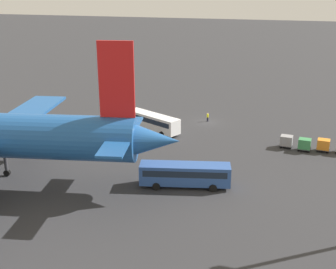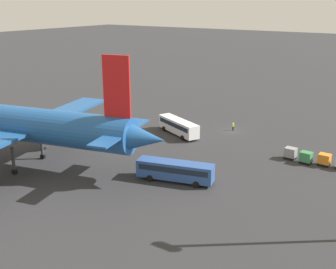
{
  "view_description": "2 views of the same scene",
  "coord_description": "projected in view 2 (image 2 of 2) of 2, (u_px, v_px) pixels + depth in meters",
  "views": [
    {
      "loc": [
        -18.56,
        77.77,
        24.97
      ],
      "look_at": [
        0.6,
        21.74,
        4.44
      ],
      "focal_mm": 45.0,
      "sensor_mm": 36.0,
      "label": 1
    },
    {
      "loc": [
        -36.65,
        79.39,
        26.79
      ],
      "look_at": [
        4.58,
        17.7,
        3.05
      ],
      "focal_mm": 45.0,
      "sensor_mm": 36.0,
      "label": 2
    }
  ],
  "objects": [
    {
      "name": "cargo_cart_green",
      "position": [
        306.0,
        157.0,
        72.03
      ],
      "size": [
        2.1,
        1.81,
        2.06
      ],
      "rotation": [
        0.0,
        0.0,
        -0.07
      ],
      "color": "#38383D",
      "rests_on": "ground"
    },
    {
      "name": "worker_person",
      "position": [
        233.0,
        126.0,
        90.51
      ],
      "size": [
        0.38,
        0.38,
        1.74
      ],
      "color": "#1E1E2D",
      "rests_on": "ground"
    },
    {
      "name": "ground_plane",
      "position": [
        231.0,
        131.0,
        90.43
      ],
      "size": [
        600.0,
        600.0,
        0.0
      ],
      "primitive_type": "plane",
      "color": "#2D2D30"
    },
    {
      "name": "cargo_cart_grey",
      "position": [
        291.0,
        153.0,
        74.06
      ],
      "size": [
        2.1,
        1.81,
        2.06
      ],
      "rotation": [
        0.0,
        0.0,
        -0.07
      ],
      "color": "#38383D",
      "rests_on": "ground"
    },
    {
      "name": "airplane",
      "position": [
        17.0,
        124.0,
        69.48
      ],
      "size": [
        52.41,
        44.99,
        19.39
      ],
      "rotation": [
        0.0,
        0.0,
        0.23
      ],
      "color": "#1E5193",
      "rests_on": "ground"
    },
    {
      "name": "cargo_cart_orange",
      "position": [
        324.0,
        159.0,
        71.07
      ],
      "size": [
        2.1,
        1.81,
        2.06
      ],
      "rotation": [
        0.0,
        0.0,
        -0.07
      ],
      "color": "#38383D",
      "rests_on": "ground"
    },
    {
      "name": "shuttle_bus_near",
      "position": [
        178.0,
        126.0,
        87.43
      ],
      "size": [
        11.68,
        7.26,
        3.16
      ],
      "rotation": [
        0.0,
        0.0,
        -0.43
      ],
      "color": "white",
      "rests_on": "ground"
    },
    {
      "name": "shuttle_bus_far",
      "position": [
        175.0,
        170.0,
        64.76
      ],
      "size": [
        12.23,
        5.69,
        3.14
      ],
      "rotation": [
        0.0,
        0.0,
        0.26
      ],
      "color": "#2D5199",
      "rests_on": "ground"
    }
  ]
}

